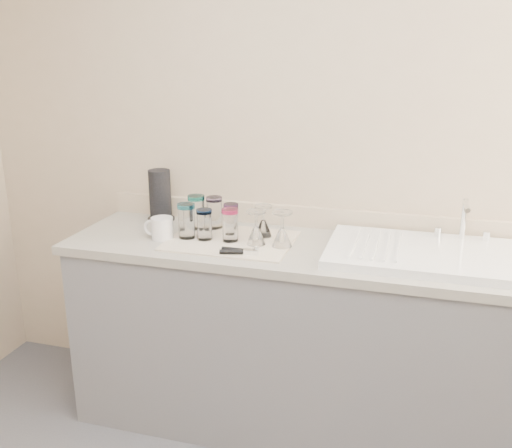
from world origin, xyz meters
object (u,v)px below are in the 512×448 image
(tumbler_teal, at_px, (197,212))
(can_opener, at_px, (240,251))
(goblet_back_left, at_px, (263,226))
(white_mug, at_px, (161,228))
(tumbler_cyan, at_px, (214,212))
(tumbler_purple, at_px, (231,218))
(goblet_front_right, at_px, (282,235))
(paper_towel_roll, at_px, (160,196))
(sink_unit, at_px, (428,254))
(tumbler_magenta, at_px, (187,221))
(tumbler_lavender, at_px, (230,225))
(tumbler_blue, at_px, (204,224))
(goblet_front_left, at_px, (256,233))

(tumbler_teal, height_order, can_opener, tumbler_teal)
(goblet_back_left, distance_m, white_mug, 0.46)
(tumbler_teal, bearing_deg, can_opener, -42.49)
(tumbler_teal, xyz_separation_m, tumbler_cyan, (0.08, 0.03, -0.00))
(tumbler_purple, bearing_deg, tumbler_cyan, 157.34)
(goblet_front_right, distance_m, white_mug, 0.55)
(paper_towel_roll, bearing_deg, can_opener, -35.21)
(tumbler_purple, height_order, white_mug, tumbler_purple)
(tumbler_teal, relative_size, tumbler_purple, 1.17)
(sink_unit, height_order, tumbler_teal, sink_unit)
(tumbler_magenta, distance_m, can_opener, 0.33)
(tumbler_cyan, xyz_separation_m, tumbler_purple, (0.10, -0.04, -0.01))
(tumbler_lavender, distance_m, goblet_front_right, 0.24)
(tumbler_cyan, bearing_deg, tumbler_blue, -84.58)
(tumbler_lavender, bearing_deg, tumbler_magenta, -176.11)
(tumbler_cyan, distance_m, white_mug, 0.27)
(tumbler_blue, distance_m, goblet_front_right, 0.36)
(tumbler_teal, relative_size, goblet_front_right, 1.02)
(sink_unit, bearing_deg, can_opener, -166.09)
(tumbler_lavender, distance_m, goblet_back_left, 0.16)
(tumbler_magenta, bearing_deg, goblet_front_left, 0.61)
(tumbler_purple, xyz_separation_m, paper_towel_roll, (-0.41, 0.12, 0.05))
(tumbler_lavender, bearing_deg, goblet_front_left, -4.80)
(tumbler_lavender, bearing_deg, tumbler_teal, 148.30)
(tumbler_magenta, xyz_separation_m, paper_towel_roll, (-0.25, 0.25, 0.04))
(tumbler_teal, distance_m, can_opener, 0.42)
(tumbler_blue, bearing_deg, tumbler_cyan, 95.42)
(tumbler_purple, distance_m, paper_towel_roll, 0.43)
(sink_unit, distance_m, tumbler_magenta, 1.05)
(tumbler_magenta, height_order, can_opener, tumbler_magenta)
(tumbler_teal, relative_size, paper_towel_roll, 0.63)
(paper_towel_roll, bearing_deg, goblet_back_left, -12.65)
(tumbler_blue, relative_size, goblet_front_right, 0.90)
(paper_towel_roll, bearing_deg, tumbler_purple, -15.70)
(sink_unit, xyz_separation_m, goblet_back_left, (-0.72, 0.06, 0.04))
(sink_unit, height_order, tumbler_lavender, sink_unit)
(tumbler_purple, relative_size, can_opener, 0.84)
(tumbler_teal, relative_size, goblet_front_left, 1.06)
(tumbler_magenta, distance_m, tumbler_blue, 0.09)
(sink_unit, bearing_deg, goblet_front_right, -175.63)
(tumbler_blue, relative_size, white_mug, 0.98)
(sink_unit, height_order, paper_towel_roll, paper_towel_roll)
(tumbler_lavender, bearing_deg, tumbler_purple, 106.94)
(sink_unit, xyz_separation_m, can_opener, (-0.76, -0.19, -0.00))
(goblet_front_right, bearing_deg, tumbler_lavender, 178.65)
(tumbler_cyan, height_order, goblet_back_left, tumbler_cyan)
(can_opener, distance_m, paper_towel_roll, 0.67)
(sink_unit, height_order, goblet_front_left, sink_unit)
(tumbler_cyan, distance_m, goblet_front_right, 0.41)
(tumbler_purple, height_order, tumbler_magenta, tumbler_magenta)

